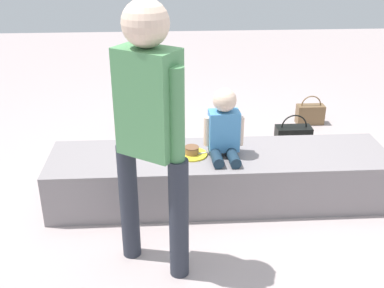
{
  "coord_description": "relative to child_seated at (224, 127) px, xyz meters",
  "views": [
    {
      "loc": [
        -0.38,
        -2.97,
        1.84
      ],
      "look_at": [
        -0.22,
        -0.35,
        0.61
      ],
      "focal_mm": 44.06,
      "sensor_mm": 36.0,
      "label": 1
    }
  ],
  "objects": [
    {
      "name": "ground_plane",
      "position": [
        -0.02,
        0.01,
        -0.58
      ],
      "size": [
        12.0,
        12.0,
        0.0
      ],
      "primitive_type": "plane",
      "color": "#AC9C9B"
    },
    {
      "name": "concrete_ledge",
      "position": [
        -0.02,
        0.01,
        -0.4
      ],
      "size": [
        2.41,
        0.59,
        0.36
      ],
      "primitive_type": "cube",
      "color": "gray",
      "rests_on": "ground_plane"
    },
    {
      "name": "child_seated",
      "position": [
        0.0,
        0.0,
        0.0
      ],
      "size": [
        0.28,
        0.32,
        0.48
      ],
      "color": "#1A2F41",
      "rests_on": "concrete_ledge"
    },
    {
      "name": "adult_standing",
      "position": [
        -0.48,
        -0.69,
        0.35
      ],
      "size": [
        0.39,
        0.33,
        1.53
      ],
      "color": "#282D38",
      "rests_on": "ground_plane"
    },
    {
      "name": "cake_plate",
      "position": [
        -0.22,
        0.02,
        -0.19
      ],
      "size": [
        0.22,
        0.22,
        0.07
      ],
      "color": "yellow",
      "rests_on": "concrete_ledge"
    },
    {
      "name": "gift_bag",
      "position": [
        0.1,
        0.82,
        -0.41
      ],
      "size": [
        0.25,
        0.13,
        0.39
      ],
      "color": "gold",
      "rests_on": "ground_plane"
    },
    {
      "name": "railing_post",
      "position": [
        -0.54,
        0.88,
        -0.07
      ],
      "size": [
        0.36,
        0.36,
        1.3
      ],
      "color": "black",
      "rests_on": "ground_plane"
    },
    {
      "name": "water_bottle_near_gift",
      "position": [
        -0.31,
        1.38,
        -0.47
      ],
      "size": [
        0.06,
        0.06,
        0.23
      ],
      "color": "silver",
      "rests_on": "ground_plane"
    },
    {
      "name": "party_cup_red",
      "position": [
        -0.83,
        1.37,
        -0.53
      ],
      "size": [
        0.08,
        0.08,
        0.1
      ],
      "primitive_type": "cylinder",
      "color": "red",
      "rests_on": "ground_plane"
    },
    {
      "name": "handbag_black_leather",
      "position": [
        0.73,
        0.8,
        -0.46
      ],
      "size": [
        0.31,
        0.15,
        0.34
      ],
      "color": "black",
      "rests_on": "ground_plane"
    },
    {
      "name": "handbag_brown_canvas",
      "position": [
        1.06,
        1.4,
        -0.47
      ],
      "size": [
        0.27,
        0.12,
        0.3
      ],
      "color": "brown",
      "rests_on": "ground_plane"
    }
  ]
}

